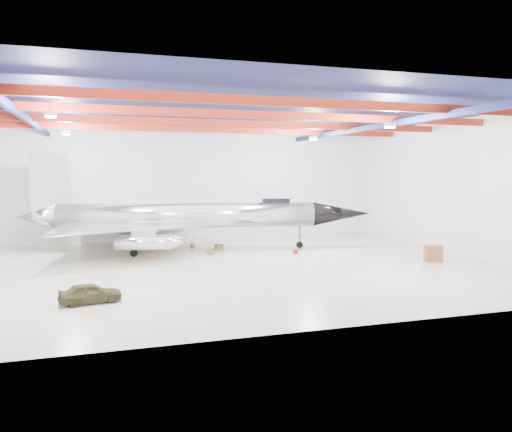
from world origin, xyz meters
name	(u,v)px	position (x,y,z in m)	size (l,w,h in m)	color
floor	(216,268)	(0.00, 0.00, 0.00)	(40.00, 40.00, 0.00)	beige
wall_back	(182,185)	(0.00, 15.00, 5.50)	(40.00, 40.00, 0.00)	silver
wall_right	(456,187)	(20.00, 0.00, 5.50)	(30.00, 30.00, 0.00)	silver
ceiling	(215,110)	(0.00, 0.00, 11.00)	(40.00, 40.00, 0.00)	#0A0F38
ceiling_structure	(215,120)	(0.00, 0.00, 10.32)	(39.50, 29.50, 1.08)	maroon
jet_aircraft	(188,219)	(-0.57, 8.37, 2.72)	(30.25, 20.02, 8.28)	silver
jeep	(90,293)	(-8.27, -7.48, 0.53)	(1.26, 3.13, 1.07)	#3E3A1F
desk	(433,253)	(16.24, -2.41, 0.60)	(1.31, 0.66, 1.20)	brown
crate_ply	(152,256)	(-3.97, 5.07, 0.21)	(0.59, 0.47, 0.41)	olive
toolbox_red	(161,248)	(-2.77, 9.53, 0.16)	(0.45, 0.36, 0.32)	#9D1B0F
parts_bin	(219,247)	(2.12, 8.24, 0.23)	(0.65, 0.52, 0.45)	olive
tool_chest	(295,251)	(7.59, 3.94, 0.19)	(0.42, 0.42, 0.38)	#9D1B0F
oil_barrel	(211,252)	(0.89, 5.99, 0.19)	(0.54, 0.43, 0.38)	olive
spares_box	(192,246)	(0.04, 9.77, 0.19)	(0.42, 0.42, 0.38)	#59595B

